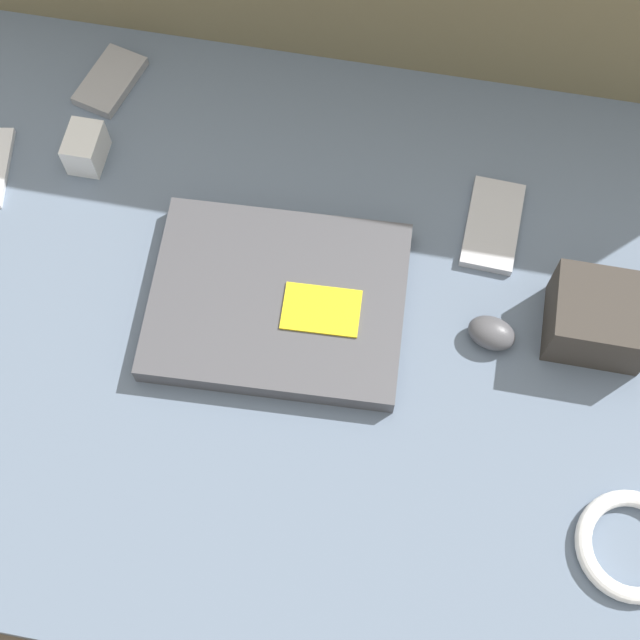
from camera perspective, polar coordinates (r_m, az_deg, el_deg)
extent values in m
plane|color=#7A6651|center=(1.15, 0.00, -2.52)|extent=(8.00, 8.00, 0.00)
cube|color=slate|center=(1.10, 0.00, -1.52)|extent=(1.17, 0.79, 0.11)
cube|color=#47474C|center=(1.05, -2.71, 1.22)|extent=(0.31, 0.25, 0.03)
cube|color=yellow|center=(1.03, 0.02, 0.68)|extent=(0.09, 0.06, 0.00)
ellipsoid|color=#4C4C51|center=(1.05, 10.92, -0.83)|extent=(0.06, 0.05, 0.03)
cube|color=#B7B7BC|center=(1.13, 11.00, 5.99)|extent=(0.07, 0.13, 0.01)
cube|color=#99999E|center=(1.27, -13.27, 14.67)|extent=(0.08, 0.11, 0.01)
cube|color=#38332D|center=(1.07, 17.43, 0.14)|extent=(0.11, 0.10, 0.07)
cube|color=silver|center=(1.19, -14.77, 10.60)|extent=(0.04, 0.06, 0.05)
torus|color=white|center=(1.03, 19.31, -13.48)|extent=(0.12, 0.12, 0.02)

